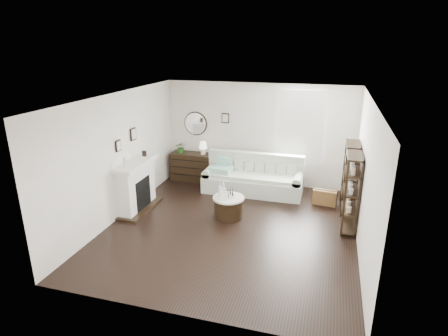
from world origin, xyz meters
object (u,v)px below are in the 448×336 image
(dresser, at_px, (192,167))
(pedestal_table, at_px, (226,196))
(sofa, at_px, (253,180))
(drum_table, at_px, (229,207))

(dresser, xyz_separation_m, pedestal_table, (1.54, -1.94, 0.07))
(dresser, bearing_deg, pedestal_table, -51.57)
(sofa, relative_size, dresser, 2.17)
(sofa, relative_size, drum_table, 3.63)
(sofa, height_order, drum_table, sofa)
(drum_table, distance_m, pedestal_table, 0.24)
(drum_table, height_order, pedestal_table, pedestal_table)
(drum_table, bearing_deg, pedestal_table, 134.99)
(dresser, bearing_deg, drum_table, -51.33)
(sofa, xyz_separation_m, dresser, (-1.82, 0.39, 0.06))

